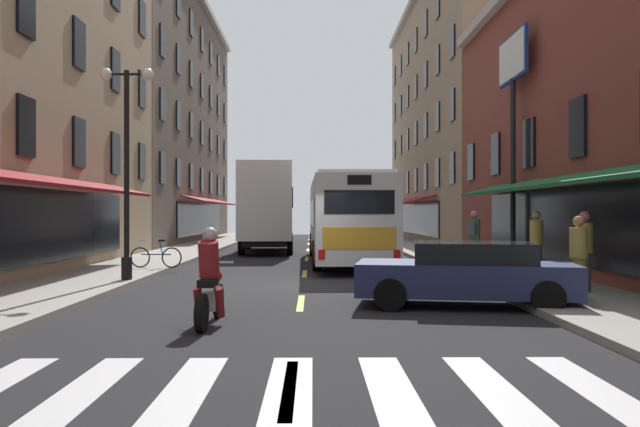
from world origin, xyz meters
name	(u,v)px	position (x,y,z in m)	size (l,w,h in m)	color
ground_plane	(303,286)	(0.00, 0.00, -0.05)	(34.80, 80.00, 0.10)	black
lane_centre_dashes	(303,285)	(0.00, -0.25, 0.00)	(0.14, 73.90, 0.01)	#DBCC4C
crosswalk_near	(289,387)	(0.00, -10.00, 0.00)	(7.10, 2.80, 0.01)	silver
sidewalk_left	(81,282)	(-5.90, 0.00, 0.07)	(3.00, 80.00, 0.14)	#A39E93
sidewalk_right	(524,282)	(5.90, 0.00, 0.07)	(3.00, 80.00, 0.14)	#A39E93
billboard_sign	(513,90)	(7.05, 4.53, 6.09)	(0.40, 2.78, 7.83)	black
transit_bus	(345,219)	(1.51, 7.44, 1.70)	(2.79, 11.92, 3.23)	silver
box_truck	(267,209)	(-1.95, 13.85, 2.12)	(2.69, 7.98, 4.19)	black
sedan_near	(467,273)	(3.39, -4.03, 0.68)	(4.58, 2.56, 1.31)	navy
sedan_mid	(276,232)	(-2.10, 23.65, 0.71)	(2.04, 4.33, 1.41)	navy
motorcycle_rider	(210,283)	(-1.49, -6.13, 0.71)	(0.62, 2.07, 1.66)	black
bicycle_near	(156,257)	(-4.81, 3.63, 0.50)	(1.71, 0.48, 0.91)	black
pedestrian_near	(474,239)	(5.20, 2.50, 1.12)	(0.47, 0.52, 1.84)	black
pedestrian_mid	(536,243)	(6.44, 0.54, 1.09)	(0.36, 0.36, 1.83)	maroon
pedestrian_far	(584,250)	(6.34, -2.79, 1.07)	(0.36, 0.36, 1.81)	#4C4C51
pedestrian_rear	(579,256)	(5.79, -3.77, 1.02)	(0.36, 0.36, 1.70)	#B29947
street_lamp_twin	(127,163)	(-4.68, -0.04, 3.24)	(1.42, 0.32, 5.61)	black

